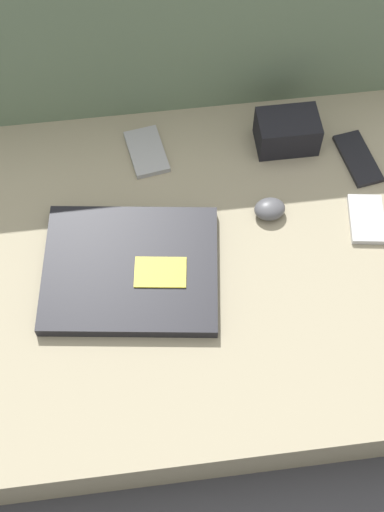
# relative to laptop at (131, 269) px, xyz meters

# --- Properties ---
(ground_plane) EXTENTS (8.00, 8.00, 0.00)m
(ground_plane) POSITION_rel_laptop_xyz_m (0.11, 0.01, -0.12)
(ground_plane) COLOR #38383D
(couch_seat) EXTENTS (1.05, 0.71, 0.11)m
(couch_seat) POSITION_rel_laptop_xyz_m (0.11, 0.01, -0.07)
(couch_seat) COLOR gray
(couch_seat) RESTS_ON ground_plane
(couch_backrest) EXTENTS (1.05, 0.20, 0.44)m
(couch_backrest) POSITION_rel_laptop_xyz_m (0.11, 0.47, 0.10)
(couch_backrest) COLOR #60755B
(couch_backrest) RESTS_ON ground_plane
(laptop) EXTENTS (0.34, 0.29, 0.03)m
(laptop) POSITION_rel_laptop_xyz_m (0.00, 0.00, 0.00)
(laptop) COLOR black
(laptop) RESTS_ON couch_seat
(computer_mouse) EXTENTS (0.06, 0.05, 0.03)m
(computer_mouse) POSITION_rel_laptop_xyz_m (0.26, 0.09, 0.00)
(computer_mouse) COLOR #4C4C51
(computer_mouse) RESTS_ON couch_seat
(phone_silver) EXTENTS (0.08, 0.13, 0.01)m
(phone_silver) POSITION_rel_laptop_xyz_m (0.46, 0.19, -0.01)
(phone_silver) COLOR black
(phone_silver) RESTS_ON couch_seat
(phone_black) EXTENTS (0.08, 0.12, 0.01)m
(phone_black) POSITION_rel_laptop_xyz_m (0.05, 0.26, -0.01)
(phone_black) COLOR #99999E
(phone_black) RESTS_ON couch_seat
(phone_small) EXTENTS (0.08, 0.11, 0.01)m
(phone_small) POSITION_rel_laptop_xyz_m (0.44, 0.05, -0.01)
(phone_small) COLOR #B7B7BC
(phone_small) RESTS_ON couch_seat
(camera_pouch) EXTENTS (0.12, 0.08, 0.07)m
(camera_pouch) POSITION_rel_laptop_xyz_m (0.33, 0.25, 0.02)
(camera_pouch) COLOR black
(camera_pouch) RESTS_ON couch_seat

